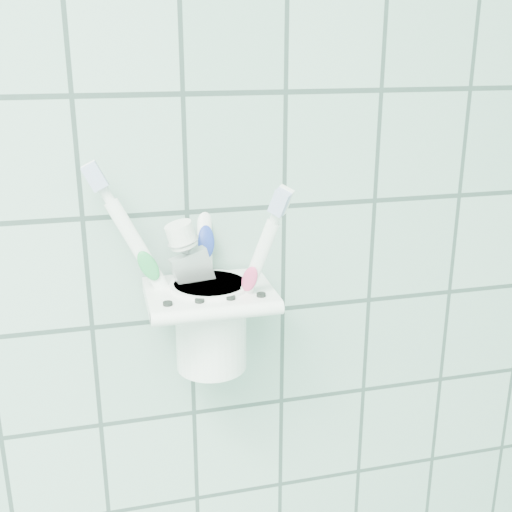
{
  "coord_description": "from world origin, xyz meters",
  "views": [
    {
      "loc": [
        0.57,
        0.63,
        1.5
      ],
      "look_at": [
        0.69,
        1.1,
        1.34
      ],
      "focal_mm": 45.0,
      "sensor_mm": 36.0,
      "label": 1
    }
  ],
  "objects_px": {
    "holder_bracket": "(209,296)",
    "toothbrush_blue": "(204,249)",
    "toothbrush_orange": "(220,260)",
    "cup": "(211,321)",
    "toothpaste_tube": "(216,275)",
    "toothbrush_pink": "(203,254)"
  },
  "relations": [
    {
      "from": "holder_bracket",
      "to": "toothbrush_blue",
      "type": "bearing_deg",
      "value": -118.07
    },
    {
      "from": "holder_bracket",
      "to": "toothbrush_orange",
      "type": "relative_size",
      "value": 0.61
    },
    {
      "from": "holder_bracket",
      "to": "toothbrush_orange",
      "type": "xyz_separation_m",
      "value": [
        0.01,
        0.01,
        0.03
      ]
    },
    {
      "from": "cup",
      "to": "holder_bracket",
      "type": "bearing_deg",
      "value": -117.65
    },
    {
      "from": "holder_bracket",
      "to": "toothbrush_blue",
      "type": "xyz_separation_m",
      "value": [
        -0.01,
        -0.01,
        0.05
      ]
    },
    {
      "from": "toothpaste_tube",
      "to": "cup",
      "type": "bearing_deg",
      "value": -131.06
    },
    {
      "from": "toothbrush_pink",
      "to": "toothpaste_tube",
      "type": "relative_size",
      "value": 1.43
    },
    {
      "from": "cup",
      "to": "toothbrush_pink",
      "type": "xyz_separation_m",
      "value": [
        -0.01,
        -0.01,
        0.07
      ]
    },
    {
      "from": "toothbrush_blue",
      "to": "toothpaste_tube",
      "type": "bearing_deg",
      "value": 60.36
    },
    {
      "from": "toothbrush_pink",
      "to": "holder_bracket",
      "type": "bearing_deg",
      "value": 26.24
    },
    {
      "from": "toothbrush_blue",
      "to": "toothbrush_orange",
      "type": "bearing_deg",
      "value": 43.28
    },
    {
      "from": "holder_bracket",
      "to": "toothbrush_blue",
      "type": "relative_size",
      "value": 0.52
    },
    {
      "from": "toothbrush_pink",
      "to": "toothbrush_orange",
      "type": "height_order",
      "value": "toothbrush_pink"
    },
    {
      "from": "toothbrush_pink",
      "to": "toothbrush_blue",
      "type": "height_order",
      "value": "toothbrush_blue"
    },
    {
      "from": "toothbrush_pink",
      "to": "toothbrush_blue",
      "type": "distance_m",
      "value": 0.01
    },
    {
      "from": "holder_bracket",
      "to": "toothbrush_orange",
      "type": "bearing_deg",
      "value": 30.65
    },
    {
      "from": "holder_bracket",
      "to": "toothbrush_orange",
      "type": "distance_m",
      "value": 0.03
    },
    {
      "from": "holder_bracket",
      "to": "toothbrush_pink",
      "type": "relative_size",
      "value": 0.55
    },
    {
      "from": "toothbrush_orange",
      "to": "toothpaste_tube",
      "type": "height_order",
      "value": "toothbrush_orange"
    },
    {
      "from": "toothbrush_pink",
      "to": "toothbrush_orange",
      "type": "relative_size",
      "value": 1.1
    },
    {
      "from": "toothbrush_orange",
      "to": "toothbrush_blue",
      "type": "bearing_deg",
      "value": -99.01
    },
    {
      "from": "cup",
      "to": "toothbrush_blue",
      "type": "height_order",
      "value": "toothbrush_blue"
    }
  ]
}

